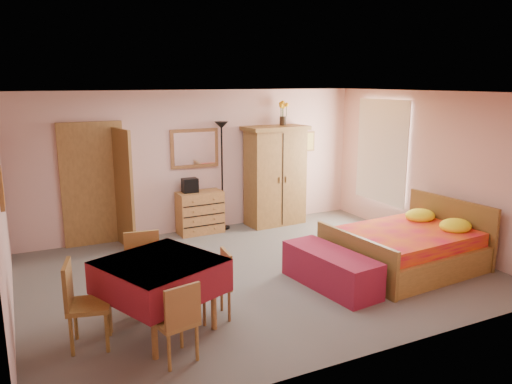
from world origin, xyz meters
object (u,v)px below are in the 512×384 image
stereo (190,185)px  wardrobe (275,176)px  chair_south (175,320)px  chair_east (213,286)px  bench (331,269)px  chair_west (89,304)px  bed (405,237)px  wall_mirror (195,148)px  sunflower_vase (283,113)px  chair_north (145,273)px  chest_of_drawers (200,212)px  floor_lamp (222,176)px  dining_table (161,296)px

stereo → wardrobe: 1.70m
wardrobe → chair_south: (-3.24, -3.88, -0.54)m
chair_east → bench: bearing=-79.6°
chair_south → chair_west: bearing=126.3°
bed → chair_south: (-3.84, -0.91, -0.06)m
chair_west → stereo: bearing=159.2°
wall_mirror → bed: (2.13, -3.25, -1.07)m
wall_mirror → wardrobe: (1.53, -0.28, -0.59)m
bed → chair_east: bed is taller
stereo → bed: stereo is taller
sunflower_vase → chair_north: 4.69m
chest_of_drawers → wardrobe: 1.63m
chair_south → chair_east: size_ratio=1.04×
floor_lamp → chair_south: floor_lamp is taller
sunflower_vase → wall_mirror: bearing=173.9°
floor_lamp → bench: (0.26, -3.20, -0.77)m
stereo → chair_east: bearing=-104.7°
wardrobe → sunflower_vase: 1.21m
chair_west → chair_north: bearing=142.9°
chest_of_drawers → chair_west: 4.10m
chair_south → chair_west: 0.98m
floor_lamp → bed: (1.65, -3.12, -0.53)m
floor_lamp → chair_west: 4.49m
chair_north → chair_west: chair_west is taller
chair_north → wardrobe: bearing=-133.3°
bench → chair_west: 3.18m
stereo → floor_lamp: (0.65, 0.04, 0.11)m
wall_mirror → chair_east: 3.82m
chair_south → chair_west: chair_west is taller
wardrobe → bench: (-0.79, -3.06, -0.71)m
bed → chair_south: bed is taller
chair_west → chair_east: size_ratio=1.16×
chair_east → bed: bearing=-80.2°
wall_mirror → sunflower_vase: size_ratio=1.95×
chest_of_drawers → chair_south: 4.31m
wall_mirror → chair_south: wall_mirror is taller
chair_north → chair_east: bearing=145.5°
stereo → sunflower_vase: size_ratio=0.59×
sunflower_vase → chair_east: 4.66m
sunflower_vase → floor_lamp: bearing=177.8°
bench → dining_table: dining_table is taller
chair_west → chair_east: chair_west is taller
chair_north → chair_west: 0.96m
floor_lamp → chair_west: size_ratio=2.15×
sunflower_vase → bed: size_ratio=0.22×
wall_mirror → dining_table: 4.07m
bed → chair_west: 4.57m
wall_mirror → floor_lamp: size_ratio=0.44×
chair_south → chair_east: bearing=33.3°
chest_of_drawers → floor_lamp: bearing=6.9°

